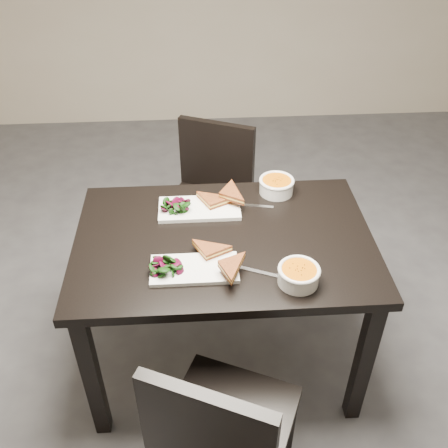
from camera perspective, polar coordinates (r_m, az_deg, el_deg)
name	(u,v)px	position (r m, az deg, el deg)	size (l,w,h in m)	color
ground	(311,332)	(2.72, 9.74, -11.83)	(5.00, 5.00, 0.00)	#47474C
table	(224,256)	(2.11, 0.00, -3.63)	(1.20, 0.80, 0.75)	black
chair_near	(221,432)	(1.81, -0.39, -22.23)	(0.56, 0.56, 0.85)	black
chair_far	(210,192)	(2.79, -1.59, 3.55)	(0.55, 0.55, 0.85)	black
plate_near	(194,269)	(1.90, -3.32, -5.04)	(0.33, 0.16, 0.02)	white
sandwich_near	(212,259)	(1.89, -1.40, -3.88)	(0.16, 0.12, 0.05)	brown
salad_near	(167,264)	(1.89, -6.40, -4.47)	(0.10, 0.09, 0.04)	black
soup_bowl_near	(299,274)	(1.85, 8.34, -5.58)	(0.15, 0.15, 0.07)	white
cutlery_near	(263,273)	(1.90, 4.41, -5.46)	(0.18, 0.02, 0.00)	silver
plate_far	(199,208)	(2.20, -2.76, 1.74)	(0.35, 0.17, 0.02)	white
sandwich_far	(215,203)	(2.17, -1.06, 2.37)	(0.17, 0.13, 0.06)	brown
salad_far	(176,203)	(2.18, -5.41, 2.33)	(0.11, 0.10, 0.05)	black
soup_bowl_far	(276,185)	(2.30, 5.88, 4.36)	(0.16, 0.16, 0.07)	white
cutlery_far	(253,206)	(2.23, 3.23, 2.06)	(0.18, 0.02, 0.00)	silver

